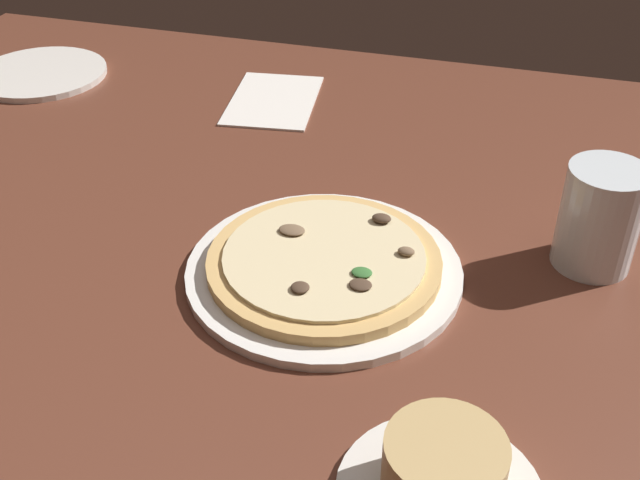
{
  "coord_description": "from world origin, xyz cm",
  "views": [
    {
      "loc": [
        -18.81,
        63.04,
        52.11
      ],
      "look_at": [
        -0.9,
        1.64,
        7.0
      ],
      "focal_mm": 43.99,
      "sensor_mm": 36.0,
      "label": 1
    }
  ],
  "objects_px": {
    "water_glass": "(598,223)",
    "side_plate": "(41,73)",
    "ramekin_on_saucer": "(442,479)",
    "pizza_main": "(324,266)",
    "paper_menu": "(273,100)"
  },
  "relations": [
    {
      "from": "water_glass",
      "to": "side_plate",
      "type": "distance_m",
      "value": 0.84
    },
    {
      "from": "water_glass",
      "to": "side_plate",
      "type": "xyz_separation_m",
      "value": [
        0.8,
        -0.26,
        -0.04
      ]
    },
    {
      "from": "ramekin_on_saucer",
      "to": "pizza_main",
      "type": "bearing_deg",
      "value": -56.61
    },
    {
      "from": "water_glass",
      "to": "paper_menu",
      "type": "xyz_separation_m",
      "value": [
        0.44,
        -0.27,
        -0.05
      ]
    },
    {
      "from": "pizza_main",
      "to": "paper_menu",
      "type": "bearing_deg",
      "value": -63.83
    },
    {
      "from": "ramekin_on_saucer",
      "to": "water_glass",
      "type": "bearing_deg",
      "value": -106.99
    },
    {
      "from": "water_glass",
      "to": "side_plate",
      "type": "relative_size",
      "value": 0.55
    },
    {
      "from": "ramekin_on_saucer",
      "to": "water_glass",
      "type": "distance_m",
      "value": 0.35
    },
    {
      "from": "pizza_main",
      "to": "ramekin_on_saucer",
      "type": "height_order",
      "value": "ramekin_on_saucer"
    },
    {
      "from": "side_plate",
      "to": "paper_menu",
      "type": "xyz_separation_m",
      "value": [
        -0.37,
        -0.02,
        -0.0
      ]
    },
    {
      "from": "pizza_main",
      "to": "side_plate",
      "type": "height_order",
      "value": "pizza_main"
    },
    {
      "from": "pizza_main",
      "to": "paper_menu",
      "type": "xyz_separation_m",
      "value": [
        0.18,
        -0.37,
        -0.01
      ]
    },
    {
      "from": "water_glass",
      "to": "paper_menu",
      "type": "bearing_deg",
      "value": -31.88
    },
    {
      "from": "ramekin_on_saucer",
      "to": "side_plate",
      "type": "height_order",
      "value": "ramekin_on_saucer"
    },
    {
      "from": "water_glass",
      "to": "ramekin_on_saucer",
      "type": "bearing_deg",
      "value": 73.01
    }
  ]
}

